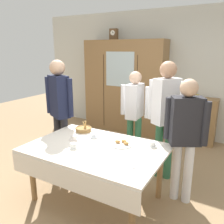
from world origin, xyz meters
name	(u,v)px	position (x,y,z in m)	size (l,w,h in m)	color
ground_plane	(105,190)	(0.00, 0.00, 0.00)	(12.00, 12.00, 0.00)	#997A56
back_wall	(167,74)	(0.00, 2.65, 1.35)	(6.40, 0.10, 2.70)	silver
dining_table	(94,155)	(0.00, -0.24, 0.63)	(1.66, 1.12, 0.72)	olive
wall_cabinet	(124,87)	(-0.90, 2.35, 1.04)	(1.88, 0.46, 2.08)	olive
mantel_clock	(114,34)	(-1.18, 2.35, 2.20)	(0.18, 0.11, 0.24)	brown
bookshelf_low	(192,120)	(0.65, 2.41, 0.47)	(0.92, 0.35, 0.94)	olive
book_stack	(194,96)	(0.65, 2.41, 0.97)	(0.17, 0.18, 0.06)	#664C7A
tea_cup_back_edge	(152,144)	(0.59, 0.16, 0.75)	(0.13, 0.13, 0.06)	white
tea_cup_front_edge	(74,146)	(-0.22, -0.36, 0.75)	(0.13, 0.13, 0.06)	white
tea_cup_center	(93,135)	(-0.21, 0.06, 0.75)	(0.13, 0.13, 0.06)	white
tea_cup_mid_right	(74,138)	(-0.38, -0.16, 0.75)	(0.13, 0.13, 0.06)	white
bread_basket	(84,129)	(-0.47, 0.18, 0.76)	(0.24, 0.24, 0.16)	#9E7542
pastry_plate	(122,144)	(0.24, 0.02, 0.73)	(0.28, 0.28, 0.05)	white
spoon_back_edge	(131,168)	(0.60, -0.45, 0.72)	(0.12, 0.02, 0.01)	silver
spoon_far_left	(37,149)	(-0.57, -0.61, 0.72)	(0.12, 0.02, 0.01)	silver
person_behind_table_right	(60,104)	(-0.97, 0.25, 1.06)	(0.52, 0.33, 1.73)	#232328
person_behind_table_left	(166,109)	(0.57, 0.74, 1.06)	(0.52, 0.41, 1.73)	#33704C
person_near_right_end	(185,131)	(0.94, 0.31, 0.94)	(0.52, 0.35, 1.56)	silver
person_beside_shelf	(135,108)	(-0.06, 1.07, 0.93)	(0.52, 0.37, 1.54)	#33704C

